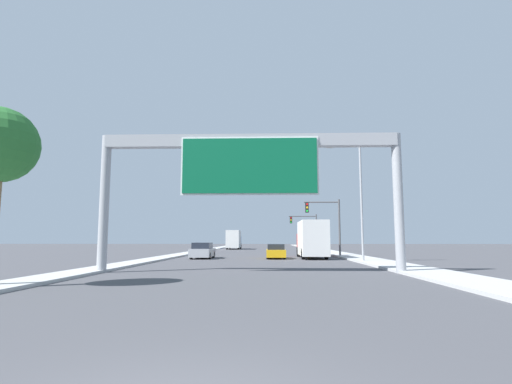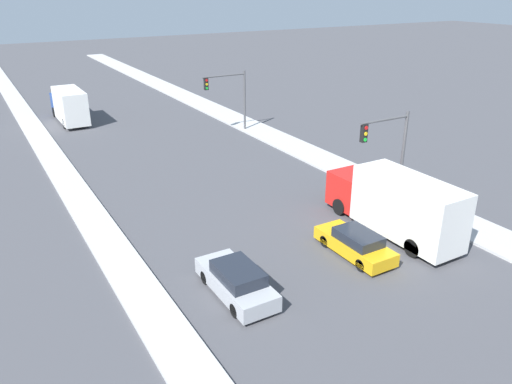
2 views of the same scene
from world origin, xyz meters
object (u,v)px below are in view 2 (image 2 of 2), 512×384
object	(u,v)px
car_near_left	(236,281)
truck_box_primary	(396,204)
truck_box_secondary	(69,105)
car_near_right	(355,244)
traffic_light_near_intersection	(390,146)
traffic_light_mid_block	(231,92)

from	to	relation	value
car_near_left	truck_box_primary	world-z (taller)	truck_box_primary
truck_box_secondary	car_near_left	bearing A→B (deg)	-90.00
car_near_right	truck_box_secondary	xyz separation A→B (m)	(-7.00, 35.24, 1.07)
car_near_left	traffic_light_near_intersection	bearing A→B (deg)	16.49
truck_box_primary	traffic_light_near_intersection	world-z (taller)	traffic_light_near_intersection
truck_box_primary	truck_box_secondary	xyz separation A→B (m)	(-10.50, 34.45, -0.07)
car_near_left	traffic_light_mid_block	size ratio (longest dim) A/B	0.85
car_near_left	car_near_right	bearing A→B (deg)	0.35
car_near_left	truck_box_primary	size ratio (longest dim) A/B	0.54
truck_box_secondary	traffic_light_near_intersection	xyz separation A→B (m)	(12.57, -31.57, 2.29)
truck_box_primary	truck_box_secondary	distance (m)	36.02
truck_box_secondary	traffic_light_mid_block	size ratio (longest dim) A/B	1.43
car_near_right	traffic_light_mid_block	size ratio (longest dim) A/B	0.82
truck_box_primary	car_near_right	bearing A→B (deg)	-167.25
car_near_left	car_near_right	size ratio (longest dim) A/B	1.04
truck_box_secondary	traffic_light_near_intersection	world-z (taller)	traffic_light_near_intersection
car_near_right	traffic_light_near_intersection	world-z (taller)	traffic_light_near_intersection
car_near_right	truck_box_secondary	bearing A→B (deg)	101.23
car_near_right	traffic_light_mid_block	distance (m)	24.47
truck_box_secondary	traffic_light_near_intersection	distance (m)	34.05
traffic_light_near_intersection	traffic_light_mid_block	size ratio (longest dim) A/B	1.06
car_near_left	traffic_light_near_intersection	size ratio (longest dim) A/B	0.80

